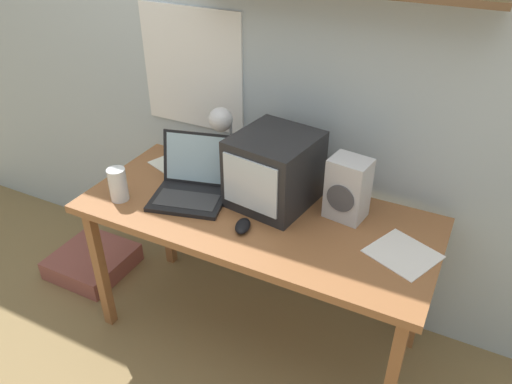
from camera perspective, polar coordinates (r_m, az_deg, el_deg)
name	(u,v)px	position (r m, az deg, el deg)	size (l,w,h in m)	color
ground_plane	(256,332)	(2.59, 0.00, -15.68)	(12.00, 12.00, 0.00)	olive
back_wall	(302,48)	(2.20, 5.26, 16.11)	(5.60, 0.24, 2.60)	#B3C1CA
corner_desk	(256,225)	(2.14, 0.00, -3.79)	(1.51, 0.66, 0.73)	#985E36
crt_monitor	(274,170)	(2.10, 2.10, 2.55)	(0.36, 0.38, 0.31)	#232326
laptop	(192,181)	(2.21, -7.31, 1.22)	(0.38, 0.37, 0.25)	black
desk_lamp	(222,127)	(2.21, -3.85, 7.42)	(0.11, 0.17, 0.36)	silver
juice_glass	(118,186)	(2.23, -15.47, 0.67)	(0.08, 0.08, 0.15)	white
space_heater	(348,189)	(2.04, 10.45, 0.36)	(0.17, 0.15, 0.26)	silver
computer_mouse	(243,226)	(2.00, -1.52, -3.90)	(0.09, 0.12, 0.03)	black
loose_paper_near_monitor	(175,166)	(2.47, -9.19, 2.98)	(0.29, 0.24, 0.00)	white
loose_paper_near_laptop	(403,254)	(1.96, 16.41, -6.86)	(0.30, 0.29, 0.00)	white
floor_cushion	(92,262)	(3.04, -18.23, -7.58)	(0.41, 0.41, 0.11)	#975148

